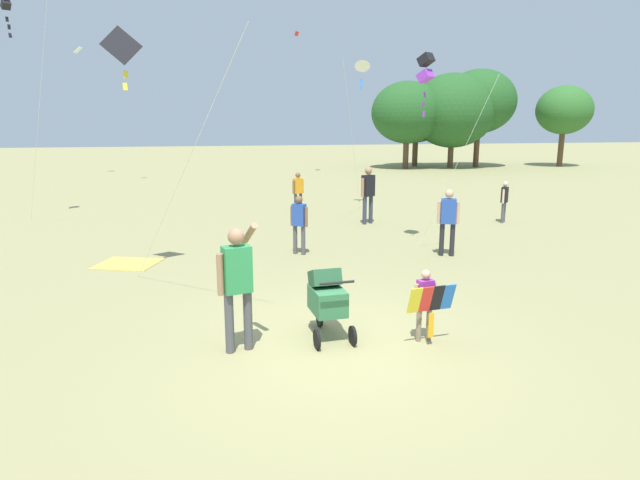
{
  "coord_description": "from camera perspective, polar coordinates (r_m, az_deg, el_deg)",
  "views": [
    {
      "loc": [
        -1.53,
        -6.92,
        3.11
      ],
      "look_at": [
        0.02,
        1.08,
        1.3
      ],
      "focal_mm": 30.62,
      "sensor_mm": 36.0,
      "label": 1
    }
  ],
  "objects": [
    {
      "name": "kite_orange_delta",
      "position": [
        19.37,
        -29.97,
        20.68
      ],
      "size": [
        1.97,
        2.64,
        6.77
      ],
      "color": "pink",
      "rests_on": "ground"
    },
    {
      "name": "person_back_turned",
      "position": [
        16.51,
        5.05,
        5.17
      ],
      "size": [
        0.49,
        0.38,
        1.72
      ],
      "color": "#33384C",
      "rests_on": "ground"
    },
    {
      "name": "person_couple_left",
      "position": [
        12.86,
        13.24,
        2.36
      ],
      "size": [
        0.47,
        0.31,
        1.55
      ],
      "color": "#232328",
      "rests_on": "ground"
    },
    {
      "name": "treeline_distant",
      "position": [
        37.33,
        14.13,
        13.07
      ],
      "size": [
        14.87,
        5.66,
        6.3
      ],
      "color": "brown",
      "rests_on": "ground"
    },
    {
      "name": "kite_green_novelty",
      "position": [
        13.57,
        11.01,
        17.13
      ],
      "size": [
        1.51,
        1.33,
        4.62
      ],
      "color": "black",
      "rests_on": "ground"
    },
    {
      "name": "person_kid_running",
      "position": [
        12.69,
        -2.2,
        2.11
      ],
      "size": [
        0.37,
        0.33,
        1.39
      ],
      "color": "#4C4C51",
      "rests_on": "ground"
    },
    {
      "name": "stroller",
      "position": [
        7.9,
        0.72,
        -5.95
      ],
      "size": [
        0.58,
        1.1,
        1.03
      ],
      "color": "black",
      "rests_on": "ground"
    },
    {
      "name": "person_red_shirt",
      "position": [
        18.38,
        -2.31,
        5.31
      ],
      "size": [
        0.4,
        0.3,
        1.37
      ],
      "color": "#33384C",
      "rests_on": "ground"
    },
    {
      "name": "child_with_butterfly_kite",
      "position": [
        7.87,
        11.02,
        -6.12
      ],
      "size": [
        0.7,
        0.38,
        1.05
      ],
      "color": "#7F705B",
      "rests_on": "ground"
    },
    {
      "name": "person_adult_flyer",
      "position": [
        7.38,
        -8.66,
        -3.97
      ],
      "size": [
        0.56,
        0.61,
        1.79
      ],
      "color": "#4C4C51",
      "rests_on": "ground"
    },
    {
      "name": "kite_blue_high",
      "position": [
        19.39,
        4.42,
        17.44
      ],
      "size": [
        1.84,
        3.86,
        5.08
      ],
      "color": "white",
      "rests_on": "ground"
    },
    {
      "name": "picnic_blanket",
      "position": [
        12.7,
        -19.45,
        -2.36
      ],
      "size": [
        1.54,
        1.43,
        0.02
      ],
      "primitive_type": "cube",
      "rotation": [
        0.0,
        0.0,
        -0.33
      ],
      "color": "gold",
      "rests_on": "ground"
    },
    {
      "name": "ground_plane",
      "position": [
        7.73,
        1.38,
        -11.18
      ],
      "size": [
        120.0,
        120.0,
        0.0
      ],
      "primitive_type": "plane",
      "color": "#938E5B"
    },
    {
      "name": "person_sitting_far",
      "position": [
        17.6,
        18.71,
        4.15
      ],
      "size": [
        0.31,
        0.33,
        1.27
      ],
      "color": "#4C4C51",
      "rests_on": "ground"
    },
    {
      "name": "kite_adult_black",
      "position": [
        11.09,
        -19.6,
        17.46
      ],
      "size": [
        2.49,
        4.03,
        4.81
      ],
      "color": "black",
      "rests_on": "ground"
    }
  ]
}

